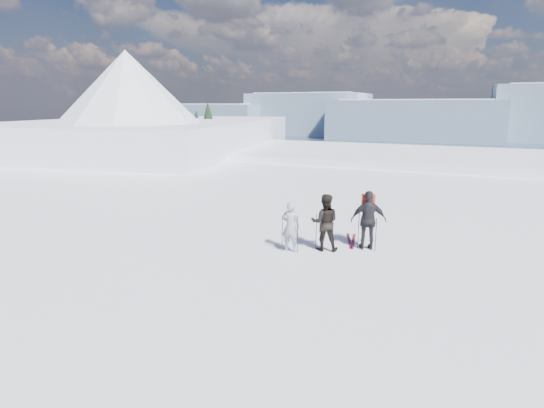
{
  "coord_description": "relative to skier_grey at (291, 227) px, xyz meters",
  "views": [
    {
      "loc": [
        3.37,
        -9.58,
        4.75
      ],
      "look_at": [
        -2.16,
        3.0,
        1.49
      ],
      "focal_mm": 28.0,
      "sensor_mm": 36.0,
      "label": 1
    }
  ],
  "objects": [
    {
      "name": "near_ridge",
      "position": [
        -25.15,
        26.52,
        -4.33
      ],
      "size": [
        31.37,
        35.68,
        25.62
      ],
      "color": "white",
      "rests_on": "ground"
    },
    {
      "name": "skier_pack",
      "position": [
        2.27,
        1.25,
        0.15
      ],
      "size": [
        1.26,
        0.84,
        1.99
      ],
      "primitive_type": "imported",
      "rotation": [
        0.0,
        0.0,
        3.48
      ],
      "color": "black",
      "rests_on": "ground"
    },
    {
      "name": "backpack",
      "position": [
        2.19,
        1.48,
        1.44
      ],
      "size": [
        0.48,
        0.37,
        0.6
      ],
      "primitive_type": "cube",
      "rotation": [
        0.0,
        0.0,
        3.48
      ],
      "color": "red",
      "rests_on": "skier_pack"
    },
    {
      "name": "skier_dark",
      "position": [
        0.98,
        0.57,
        0.11
      ],
      "size": [
        1.1,
        0.96,
        1.9
      ],
      "primitive_type": "imported",
      "rotation": [
        0.0,
        0.0,
        3.44
      ],
      "color": "black",
      "rests_on": "ground"
    },
    {
      "name": "lake_basin",
      "position": [
        1.41,
        27.18,
        -7.34
      ],
      "size": [
        820.0,
        820.0,
        71.62
      ],
      "color": "white",
      "rests_on": "ground"
    },
    {
      "name": "skier_grey",
      "position": [
        0.0,
        0.0,
        0.0
      ],
      "size": [
        0.62,
        0.41,
        1.69
      ],
      "primitive_type": "imported",
      "rotation": [
        0.0,
        0.0,
        3.15
      ],
      "color": "#979AA4",
      "rests_on": "ground"
    },
    {
      "name": "skis_loose",
      "position": [
        1.61,
        1.82,
        -0.83
      ],
      "size": [
        0.63,
        1.69,
        0.03
      ],
      "color": "black",
      "rests_on": "ground"
    },
    {
      "name": "ski_poles",
      "position": [
        1.08,
        0.51,
        -0.24
      ],
      "size": [
        2.84,
        1.3,
        1.26
      ],
      "color": "black",
      "rests_on": "ground"
    },
    {
      "name": "far_mountain_range",
      "position": [
        31.02,
        451.96,
        -8.04
      ],
      "size": [
        770.0,
        110.0,
        53.0
      ],
      "color": "slate",
      "rests_on": "ground"
    }
  ]
}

